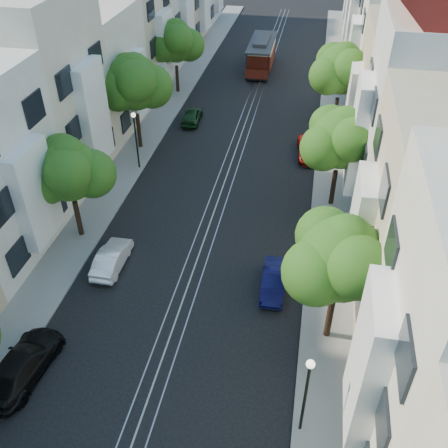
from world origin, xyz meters
The scene contains 23 objects.
ground centered at (0.00, 28.00, 0.00)m, with size 200.00×200.00×0.00m, color black.
sidewalk_east centered at (7.25, 28.00, 0.06)m, with size 2.50×80.00×0.12m, color gray.
sidewalk_west centered at (-7.25, 28.00, 0.06)m, with size 2.50×80.00×0.12m, color gray.
rail_left centered at (-0.55, 28.00, 0.01)m, with size 0.06×80.00×0.02m, color gray.
rail_slot centered at (0.00, 28.00, 0.01)m, with size 0.06×80.00×0.02m, color gray.
rail_right centered at (0.55, 28.00, 0.01)m, with size 0.06×80.00×0.02m, color gray.
lane_line centered at (0.00, 28.00, 0.00)m, with size 0.08×80.00×0.01m, color tan.
townhouses_east centered at (11.87, 27.91, 5.18)m, with size 7.75×72.00×12.00m.
townhouses_west centered at (-11.87, 27.91, 5.08)m, with size 7.75×72.00×11.76m.
tree_e_b centered at (7.26, 8.98, 4.73)m, with size 4.93×4.08×6.68m.
tree_e_c centered at (7.26, 19.98, 4.60)m, with size 4.84×3.99×6.52m.
tree_e_d centered at (7.26, 30.98, 4.87)m, with size 5.01×4.16×6.85m.
tree_w_b centered at (-7.14, 13.98, 4.40)m, with size 4.72×3.87×6.27m.
tree_w_c centered at (-7.14, 24.98, 5.07)m, with size 5.13×4.28×7.09m.
tree_w_d centered at (-7.14, 35.98, 4.60)m, with size 4.84×3.99×6.52m.
lamp_east centered at (6.30, 4.00, 2.85)m, with size 0.32×0.32×4.16m.
lamp_west centered at (-6.30, 22.00, 2.85)m, with size 0.32×0.32×4.16m.
cable_car centered at (-0.35, 43.39, 1.72)m, with size 2.43×7.59×2.91m.
parked_car_e_mid centered at (4.40, 11.67, 0.56)m, with size 1.18×3.39×1.12m, color #0B0C3A.
parked_car_e_far centered at (5.60, 26.11, 0.57)m, with size 1.89×4.10×1.14m, color maroon.
parked_car_w_near centered at (-5.60, 4.37, 0.66)m, with size 1.86×4.56×1.32m, color black.
parked_car_w_mid centered at (-4.40, 11.78, 0.58)m, with size 1.24×3.55×1.17m, color white.
parked_car_w_far centered at (-4.40, 30.07, 0.59)m, with size 1.39×3.46×1.18m, color black.
Camera 1 is at (5.38, -7.14, 18.33)m, focal length 40.00 mm.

